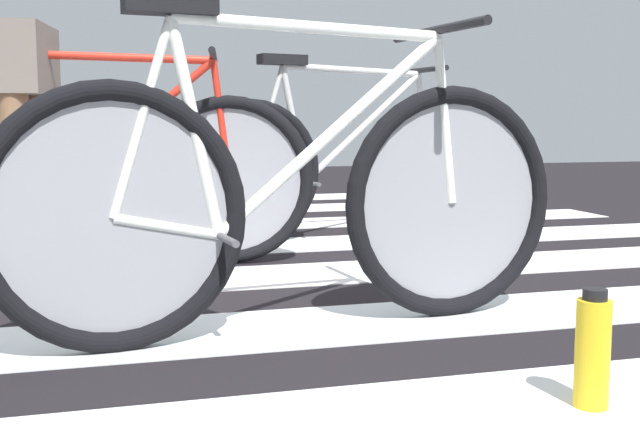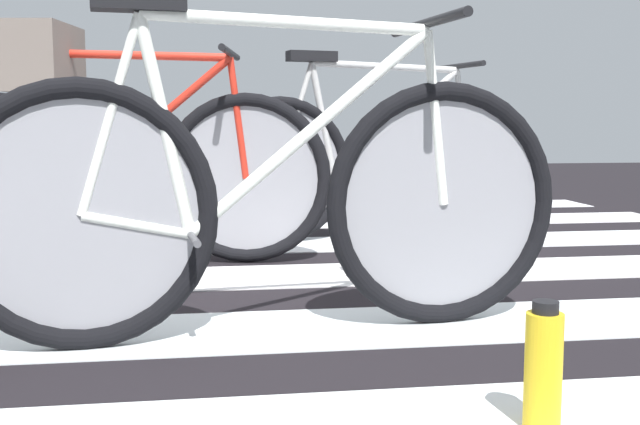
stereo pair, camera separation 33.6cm
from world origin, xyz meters
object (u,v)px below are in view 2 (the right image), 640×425
object	(u,v)px
bicycle_2_of_3	(124,172)
cyclist_2_of_3	(48,110)
bicycle_1_of_3	(272,200)
water_bottle	(543,369)
bicycle_3_of_3	(376,163)

from	to	relation	value
bicycle_2_of_3	cyclist_2_of_3	size ratio (longest dim) A/B	1.73
bicycle_1_of_3	bicycle_2_of_3	size ratio (longest dim) A/B	1.00
water_bottle	bicycle_1_of_3	bearing A→B (deg)	122.11
bicycle_2_of_3	bicycle_3_of_3	distance (m)	1.31
bicycle_2_of_3	bicycle_1_of_3	bearing A→B (deg)	-57.89
cyclist_2_of_3	water_bottle	xyz separation A→B (m)	(1.30, -2.00, -0.52)
bicycle_1_of_3	bicycle_3_of_3	xyz separation A→B (m)	(0.67, 1.73, 0.00)
bicycle_1_of_3	bicycle_2_of_3	distance (m)	1.32
water_bottle	bicycle_3_of_3	bearing A→B (deg)	85.22
bicycle_3_of_3	water_bottle	xyz separation A→B (m)	(-0.21, -2.47, -0.26)
bicycle_3_of_3	cyclist_2_of_3	bearing A→B (deg)	-173.74
bicycle_3_of_3	water_bottle	distance (m)	2.49
bicycle_1_of_3	bicycle_2_of_3	bearing A→B (deg)	106.43
water_bottle	bicycle_2_of_3	bearing A→B (deg)	116.92
bicycle_1_of_3	water_bottle	size ratio (longest dim) A/B	6.66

